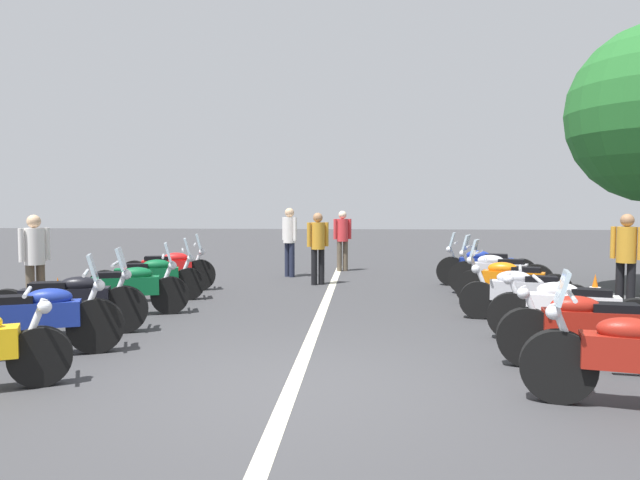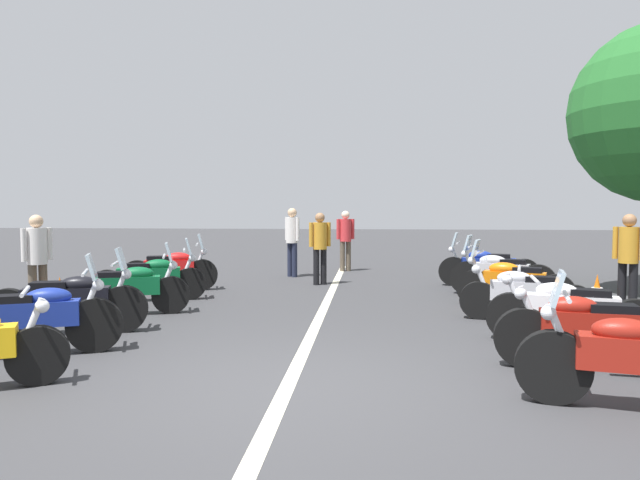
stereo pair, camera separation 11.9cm
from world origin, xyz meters
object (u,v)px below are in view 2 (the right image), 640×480
object	(u,v)px
traffic_cone_2	(60,295)
bystander_3	(292,236)
motorcycle_left_row_2	(69,301)
motorcycle_left_row_4	(151,277)
motorcycle_left_row_1	(36,317)
bystander_0	(345,236)
bystander_2	(628,254)
motorcycle_right_row_3	(525,293)
motorcycle_right_row_6	(487,266)
motorcycle_right_row_1	(588,329)
motorcycle_right_row_5	(500,273)
motorcycle_left_row_3	(128,287)
motorcycle_right_row_4	(512,282)
bystander_1	(37,255)
traffic_cone_1	(597,292)
motorcycle_left_row_5	(171,269)
bystander_4	(320,243)
motorcycle_right_row_2	(569,310)

from	to	relation	value
traffic_cone_2	bystander_3	distance (m)	6.23
motorcycle_left_row_2	motorcycle_left_row_4	bearing A→B (deg)	72.61
motorcycle_left_row_1	bystander_0	distance (m)	9.99
motorcycle_left_row_2	bystander_2	xyz separation A→B (m)	(2.59, -8.69, 0.51)
motorcycle_left_row_4	motorcycle_right_row_3	xyz separation A→B (m)	(-1.35, -6.61, -0.02)
motorcycle_right_row_6	bystander_0	size ratio (longest dim) A/B	1.28
motorcycle_left_row_2	motorcycle_right_row_1	size ratio (longest dim) A/B	1.07
motorcycle_left_row_1	motorcycle_right_row_5	world-z (taller)	motorcycle_right_row_5
motorcycle_left_row_3	motorcycle_right_row_4	bearing A→B (deg)	-7.55
motorcycle_right_row_1	bystander_1	size ratio (longest dim) A/B	1.21
motorcycle_right_row_4	motorcycle_right_row_6	bearing A→B (deg)	-70.87
motorcycle_left_row_4	motorcycle_right_row_4	xyz separation A→B (m)	(-0.11, -6.72, 0.00)
motorcycle_left_row_3	motorcycle_right_row_5	size ratio (longest dim) A/B	1.01
motorcycle_right_row_4	motorcycle_left_row_1	bearing A→B (deg)	51.63
motorcycle_right_row_1	motorcycle_right_row_3	size ratio (longest dim) A/B	1.00
traffic_cone_1	traffic_cone_2	xyz separation A→B (m)	(-1.19, 9.30, 0.00)
motorcycle_right_row_6	bystander_3	distance (m)	4.89
motorcycle_left_row_3	motorcycle_left_row_5	bearing A→B (deg)	76.63
motorcycle_left_row_3	motorcycle_right_row_5	xyz separation A→B (m)	(2.58, -6.61, 0.01)
bystander_0	bystander_4	world-z (taller)	bystander_0
motorcycle_left_row_2	motorcycle_left_row_3	world-z (taller)	motorcycle_left_row_2
motorcycle_right_row_1	motorcycle_right_row_2	world-z (taller)	motorcycle_right_row_1
motorcycle_left_row_4	bystander_3	bearing A→B (deg)	42.80
motorcycle_left_row_1	bystander_1	world-z (taller)	bystander_1
traffic_cone_2	bystander_4	size ratio (longest dim) A/B	0.37
traffic_cone_2	bystander_3	bearing A→B (deg)	-32.02
motorcycle_left_row_1	motorcycle_left_row_3	xyz separation A→B (m)	(2.61, -0.01, -0.01)
motorcycle_right_row_2	bystander_2	size ratio (longest dim) A/B	1.25
motorcycle_right_row_2	traffic_cone_1	distance (m)	3.10
motorcycle_right_row_1	motorcycle_right_row_3	world-z (taller)	motorcycle_right_row_1
motorcycle_right_row_3	traffic_cone_2	world-z (taller)	motorcycle_right_row_3
motorcycle_right_row_4	motorcycle_right_row_6	xyz separation A→B (m)	(2.60, -0.08, 0.01)
motorcycle_right_row_2	traffic_cone_2	distance (m)	8.05
motorcycle_left_row_2	motorcycle_right_row_1	bearing A→B (deg)	-26.66
motorcycle_right_row_5	bystander_3	bearing A→B (deg)	-9.59
motorcycle_left_row_5	bystander_1	size ratio (longest dim) A/B	1.20
motorcycle_left_row_4	traffic_cone_2	bearing A→B (deg)	-149.44
motorcycle_right_row_4	bystander_4	world-z (taller)	bystander_4
motorcycle_right_row_3	traffic_cone_2	size ratio (longest dim) A/B	3.28
motorcycle_right_row_5	bystander_2	size ratio (longest dim) A/B	1.17
motorcycle_left_row_1	bystander_4	world-z (taller)	bystander_4
motorcycle_left_row_1	traffic_cone_2	distance (m)	3.04
motorcycle_right_row_1	bystander_0	distance (m)	9.97
motorcycle_left_row_5	motorcycle_right_row_2	distance (m)	8.04
motorcycle_left_row_2	bystander_1	size ratio (longest dim) A/B	1.29
motorcycle_left_row_4	bystander_4	distance (m)	4.00
motorcycle_right_row_1	bystander_2	bearing A→B (deg)	-109.67
motorcycle_right_row_1	bystander_2	size ratio (longest dim) A/B	1.20
motorcycle_right_row_2	traffic_cone_1	size ratio (longest dim) A/B	3.43
motorcycle_left_row_2	motorcycle_left_row_4	size ratio (longest dim) A/B	1.04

